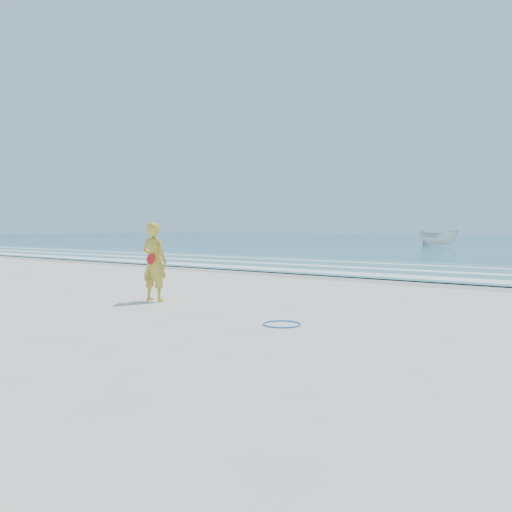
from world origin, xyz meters
The scene contains 9 objects.
ground centered at (0.00, 0.00, 0.00)m, with size 400.00×400.00×0.00m, color silver.
wet_sand centered at (0.00, 9.00, 0.00)m, with size 400.00×2.40×0.00m, color #B2A893.
shallow centered at (0.00, 14.00, 0.04)m, with size 400.00×10.00×0.01m, color #59B7AD.
foam_near centered at (0.00, 10.30, 0.05)m, with size 400.00×1.40×0.01m, color white.
foam_mid centered at (0.00, 13.20, 0.05)m, with size 400.00×0.90×0.01m, color white.
foam_far centered at (0.00, 16.50, 0.05)m, with size 400.00×0.60×0.01m, color white.
hoop centered at (3.68, 0.07, 0.01)m, with size 0.71×0.71×0.03m, color blue.
boat centered at (-7.34, 46.33, 0.92)m, with size 1.72×4.58×1.77m, color silver.
woman centered at (-0.54, 0.75, 0.97)m, with size 0.77×0.57×1.94m.
Camera 1 is at (8.78, -7.53, 1.75)m, focal length 35.00 mm.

